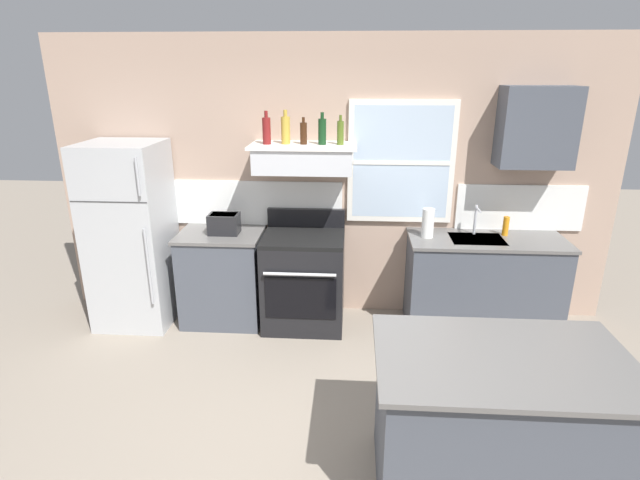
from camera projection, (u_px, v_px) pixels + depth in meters
name	position (u px, v px, depth m)	size (l,w,h in m)	color
ground_plane	(315.00, 464.00, 3.19)	(16.00, 16.00, 0.00)	gray
back_wall	(335.00, 181.00, 4.85)	(5.40, 0.11, 2.70)	tan
refrigerator	(131.00, 236.00, 4.76)	(0.70, 0.72, 1.76)	#B7BABC
counter_left_of_stove	(223.00, 276.00, 4.90)	(0.79, 0.63, 0.91)	#474C56
toaster	(224.00, 223.00, 4.70)	(0.30, 0.20, 0.19)	black
stove_range	(304.00, 279.00, 4.81)	(0.76, 0.69, 1.09)	black
range_hood_shelf	(304.00, 158.00, 4.52)	(0.96, 0.52, 0.24)	silver
bottle_red_label_wine	(267.00, 130.00, 4.44)	(0.07, 0.07, 0.29)	maroon
bottle_champagne_gold_foil	(286.00, 130.00, 4.46)	(0.08, 0.08, 0.30)	#B29333
bottle_brown_stout	(304.00, 133.00, 4.45)	(0.06, 0.06, 0.24)	#381E0F
bottle_dark_green_wine	(322.00, 131.00, 4.42)	(0.07, 0.07, 0.28)	#143819
bottle_olive_oil_square	(340.00, 132.00, 4.42)	(0.06, 0.06, 0.26)	#4C601E
counter_right_with_sink	(482.00, 283.00, 4.74)	(1.43, 0.63, 0.91)	#474C56
sink_faucet	(476.00, 217.00, 4.64)	(0.03, 0.17, 0.28)	silver
paper_towel_roll	(428.00, 223.00, 4.59)	(0.11, 0.11, 0.27)	white
dish_soap_bottle	(506.00, 226.00, 4.65)	(0.06, 0.06, 0.18)	orange
kitchen_island	(495.00, 425.00, 2.86)	(1.40, 0.90, 0.91)	#474C56
upper_cabinet_right	(537.00, 127.00, 4.38)	(0.64, 0.32, 0.70)	#474C56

